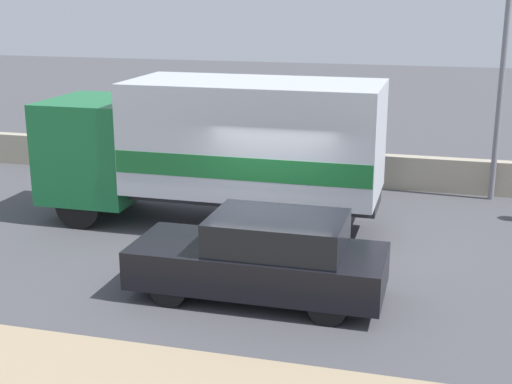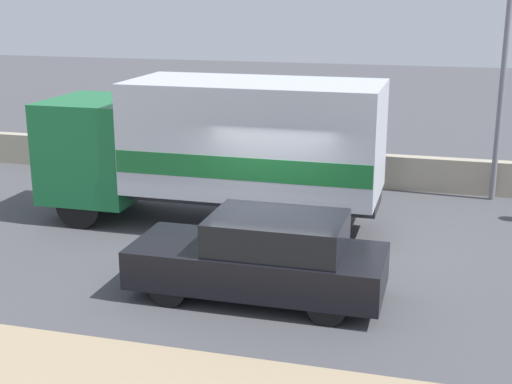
{
  "view_description": "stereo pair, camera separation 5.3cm",
  "coord_description": "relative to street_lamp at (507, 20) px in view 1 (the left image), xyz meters",
  "views": [
    {
      "loc": [
        3.22,
        -11.95,
        5.06
      ],
      "look_at": [
        -0.19,
        0.77,
        1.34
      ],
      "focal_mm": 50.0,
      "sensor_mm": 36.0,
      "label": 1
    },
    {
      "loc": [
        3.27,
        -11.94,
        5.06
      ],
      "look_at": [
        -0.19,
        0.77,
        1.34
      ],
      "focal_mm": 50.0,
      "sensor_mm": 36.0,
      "label": 2
    }
  ],
  "objects": [
    {
      "name": "street_lamp",
      "position": [
        0.0,
        0.0,
        0.0
      ],
      "size": [
        0.56,
        0.28,
        7.7
      ],
      "color": "slate",
      "rests_on": "ground_plane"
    },
    {
      "name": "stone_wall_backdrop",
      "position": [
        -4.48,
        0.41,
        -3.96
      ],
      "size": [
        60.0,
        0.35,
        0.89
      ],
      "color": "#A39984",
      "rests_on": "ground_plane"
    },
    {
      "name": "car_hatchback",
      "position": [
        -4.06,
        -7.3,
        -3.68
      ],
      "size": [
        4.29,
        1.71,
        1.47
      ],
      "rotation": [
        0.0,
        0.0,
        3.14
      ],
      "color": "black",
      "rests_on": "ground_plane"
    },
    {
      "name": "box_truck",
      "position": [
        -6.01,
        -3.68,
        -2.6
      ],
      "size": [
        7.48,
        2.5,
        3.23
      ],
      "rotation": [
        0.0,
        0.0,
        3.14
      ],
      "color": "#196B38",
      "rests_on": "ground_plane"
    },
    {
      "name": "ground_plane",
      "position": [
        -4.48,
        -6.27,
        -4.41
      ],
      "size": [
        80.0,
        80.0,
        0.0
      ],
      "primitive_type": "plane",
      "color": "#47474C"
    }
  ]
}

